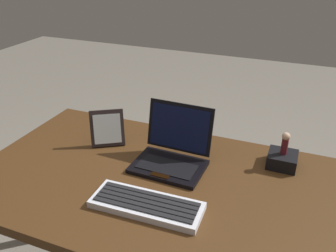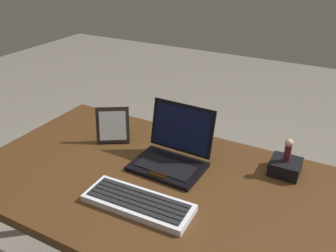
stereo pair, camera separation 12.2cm
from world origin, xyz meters
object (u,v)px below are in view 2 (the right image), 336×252
Objects in this scene: external_keyboard at (138,203)px; figurine at (288,149)px; photo_frame at (113,125)px; figurine_stand at (285,167)px; laptop_front at (172,154)px.

figurine is at bearing 47.94° from external_keyboard.
figurine_stand is at bearing 8.71° from photo_frame.
laptop_front reaches higher than figurine_stand.
laptop_front is 1.78× the size of photo_frame.
figurine_stand is 1.21× the size of figurine.
photo_frame reaches higher than figurine.
laptop_front is at bearing -159.67° from figurine.
external_keyboard is at bearing -86.13° from laptop_front.
external_keyboard is at bearing -132.06° from figurine_stand.
laptop_front reaches higher than figurine.
laptop_front reaches higher than external_keyboard.
photo_frame is at bearing -171.29° from figurine_stand.
laptop_front is 0.40m from figurine.
laptop_front is 0.29m from photo_frame.
photo_frame is at bearing 136.18° from external_keyboard.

